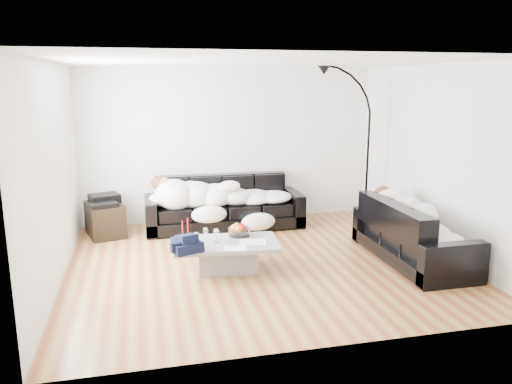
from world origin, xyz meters
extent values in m
plane|color=brown|center=(0.00, 0.00, 0.00)|extent=(5.00, 5.00, 0.00)
cube|color=silver|center=(0.00, 2.25, 1.30)|extent=(5.00, 0.02, 2.60)
cube|color=silver|center=(-2.50, 0.00, 1.30)|extent=(0.02, 4.50, 2.60)
cube|color=silver|center=(2.50, 0.00, 1.30)|extent=(0.02, 4.50, 2.60)
plane|color=white|center=(0.00, 0.00, 2.60)|extent=(5.00, 5.00, 0.00)
cube|color=black|center=(-0.20, 1.74, 0.42)|extent=(2.55, 0.88, 0.83)
cube|color=black|center=(2.00, -0.37, 0.40)|extent=(0.85, 1.99, 0.80)
ellipsoid|color=#0D614E|center=(1.94, 0.24, 0.72)|extent=(0.42, 0.38, 0.20)
cube|color=#939699|center=(-0.49, -0.17, 0.19)|extent=(1.37, 0.88, 0.38)
cylinder|color=white|center=(-0.29, 0.05, 0.47)|extent=(0.36, 0.36, 0.17)
cylinder|color=white|center=(-0.74, -0.02, 0.46)|extent=(0.07, 0.07, 0.16)
cylinder|color=white|center=(-0.87, -0.16, 0.46)|extent=(0.07, 0.07, 0.15)
cylinder|color=white|center=(-0.62, -0.17, 0.47)|extent=(0.09, 0.09, 0.18)
cylinder|color=maroon|center=(-1.02, 0.06, 0.50)|extent=(0.05, 0.05, 0.24)
cylinder|color=maroon|center=(-0.95, 0.13, 0.51)|extent=(0.05, 0.05, 0.26)
cube|color=silver|center=(-0.18, -0.28, 0.39)|extent=(0.38, 0.32, 0.01)
cube|color=silver|center=(-0.43, -0.45, 0.39)|extent=(0.31, 0.25, 0.01)
cube|color=black|center=(-2.09, 1.74, 0.25)|extent=(0.68, 0.84, 0.51)
cube|color=black|center=(-2.09, 1.74, 0.57)|extent=(0.53, 0.46, 0.13)
camera|label=1|loc=(-1.50, -6.11, 2.36)|focal=35.00mm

